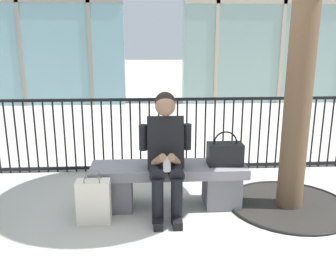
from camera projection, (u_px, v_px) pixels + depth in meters
name	position (u px, v px, depth m)	size (l,w,h in m)	color
ground_plane	(169.00, 205.00, 3.86)	(60.00, 60.00, 0.00)	#B2ADA3
stone_bench	(169.00, 181.00, 3.79)	(1.60, 0.44, 0.45)	slate
seated_person_with_phone	(166.00, 150.00, 3.57)	(0.52, 0.66, 1.21)	black
handbag_on_bench	(225.00, 153.00, 3.74)	(0.36, 0.20, 0.35)	black
shopping_bag	(94.00, 201.00, 3.45)	(0.32, 0.16, 0.52)	beige
plaza_railing	(164.00, 134.00, 4.79)	(7.50, 0.04, 0.98)	black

